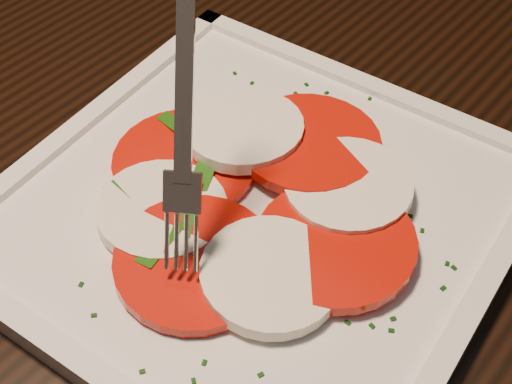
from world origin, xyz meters
TOP-DOWN VIEW (x-y plane):
  - table at (-0.03, 0.25)m, footprint 1.26×0.89m
  - plate at (-0.06, 0.28)m, footprint 0.33×0.33m
  - caprese_salad at (-0.06, 0.28)m, footprint 0.25×0.28m
  - fork at (-0.09, 0.26)m, footprint 0.09×0.11m

SIDE VIEW (x-z plane):
  - table at x=-0.03m, z-range 0.28..1.03m
  - plate at x=-0.06m, z-range 0.75..0.76m
  - caprese_salad at x=-0.06m, z-range 0.76..0.79m
  - fork at x=-0.09m, z-range 0.78..0.96m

